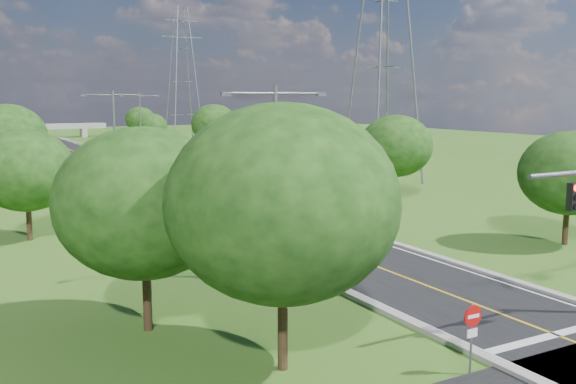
# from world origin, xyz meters

# --- Properties ---
(ground) EXTENTS (260.00, 260.00, 0.00)m
(ground) POSITION_xyz_m (0.00, 60.00, 0.00)
(ground) COLOR #325718
(ground) RESTS_ON ground
(road) EXTENTS (8.00, 150.00, 0.06)m
(road) POSITION_xyz_m (0.00, 66.00, 0.03)
(road) COLOR black
(road) RESTS_ON ground
(curb_left) EXTENTS (0.50, 150.00, 0.22)m
(curb_left) POSITION_xyz_m (-4.25, 66.00, 0.11)
(curb_left) COLOR gray
(curb_left) RESTS_ON ground
(curb_right) EXTENTS (0.50, 150.00, 0.22)m
(curb_right) POSITION_xyz_m (4.25, 66.00, 0.11)
(curb_right) COLOR gray
(curb_right) RESTS_ON ground
(do_not_enter_left) EXTENTS (0.76, 0.11, 2.50)m
(do_not_enter_left) POSITION_xyz_m (-5.60, -1.52, 1.77)
(do_not_enter_left) COLOR slate
(do_not_enter_left) RESTS_ON ground
(speed_limit_sign) EXTENTS (0.55, 0.09, 2.40)m
(speed_limit_sign) POSITION_xyz_m (5.20, 37.98, 1.60)
(speed_limit_sign) COLOR slate
(speed_limit_sign) RESTS_ON ground
(overpass) EXTENTS (30.00, 3.00, 3.20)m
(overpass) POSITION_xyz_m (0.00, 140.00, 2.41)
(overpass) COLOR gray
(overpass) RESTS_ON ground
(streetlight_near_left) EXTENTS (5.90, 0.25, 10.00)m
(streetlight_near_left) POSITION_xyz_m (-6.00, 12.00, 5.94)
(streetlight_near_left) COLOR slate
(streetlight_near_left) RESTS_ON ground
(streetlight_mid_left) EXTENTS (5.90, 0.25, 10.00)m
(streetlight_mid_left) POSITION_xyz_m (-6.00, 45.00, 5.94)
(streetlight_mid_left) COLOR slate
(streetlight_mid_left) RESTS_ON ground
(streetlight_far_right) EXTENTS (5.90, 0.25, 10.00)m
(streetlight_far_right) POSITION_xyz_m (6.00, 78.00, 5.94)
(streetlight_far_right) COLOR slate
(streetlight_far_right) RESTS_ON ground
(power_tower_near) EXTENTS (9.00, 6.40, 28.00)m
(power_tower_near) POSITION_xyz_m (22.00, 40.00, 14.01)
(power_tower_near) COLOR slate
(power_tower_near) RESTS_ON ground
(power_tower_far) EXTENTS (9.00, 6.40, 28.00)m
(power_tower_far) POSITION_xyz_m (26.00, 115.00, 14.01)
(power_tower_far) COLOR slate
(power_tower_far) RESTS_ON ground
(tree_la) EXTENTS (7.14, 7.14, 8.30)m
(tree_la) POSITION_xyz_m (-14.00, 8.00, 5.27)
(tree_la) COLOR black
(tree_la) RESTS_ON ground
(tree_lb) EXTENTS (6.30, 6.30, 7.33)m
(tree_lb) POSITION_xyz_m (-16.00, 28.00, 4.64)
(tree_lb) COLOR black
(tree_lb) RESTS_ON ground
(tree_lc) EXTENTS (7.56, 7.56, 8.79)m
(tree_lc) POSITION_xyz_m (-15.00, 50.00, 5.58)
(tree_lc) COLOR black
(tree_lc) RESTS_ON ground
(tree_lf) EXTENTS (7.98, 7.98, 9.28)m
(tree_lf) POSITION_xyz_m (-11.00, 2.00, 5.89)
(tree_lf) COLOR black
(tree_lf) RESTS_ON ground
(tree_ra) EXTENTS (6.30, 6.30, 7.33)m
(tree_ra) POSITION_xyz_m (14.00, 10.00, 4.64)
(tree_ra) COLOR black
(tree_ra) RESTS_ON ground
(tree_rb) EXTENTS (6.72, 6.72, 7.82)m
(tree_rb) POSITION_xyz_m (16.00, 30.00, 4.95)
(tree_rb) COLOR black
(tree_rb) RESTS_ON ground
(tree_rc) EXTENTS (5.88, 5.88, 6.84)m
(tree_rc) POSITION_xyz_m (15.00, 52.00, 4.33)
(tree_rc) COLOR black
(tree_rc) RESTS_ON ground
(tree_rd) EXTENTS (7.14, 7.14, 8.30)m
(tree_rd) POSITION_xyz_m (17.00, 76.00, 5.27)
(tree_rd) COLOR black
(tree_rd) RESTS_ON ground
(tree_re) EXTENTS (5.46, 5.46, 6.35)m
(tree_re) POSITION_xyz_m (14.50, 100.00, 4.02)
(tree_re) COLOR black
(tree_re) RESTS_ON ground
(tree_rf) EXTENTS (6.30, 6.30, 7.33)m
(tree_rf) POSITION_xyz_m (18.00, 120.00, 4.64)
(tree_rf) COLOR black
(tree_rf) RESTS_ON ground
(bus_outbound) EXTENTS (3.16, 9.65, 2.64)m
(bus_outbound) POSITION_xyz_m (0.80, 51.98, 1.38)
(bus_outbound) COLOR silver
(bus_outbound) RESTS_ON road
(bus_inbound) EXTENTS (4.18, 11.02, 3.00)m
(bus_inbound) POSITION_xyz_m (-0.80, 46.24, 1.56)
(bus_inbound) COLOR silver
(bus_inbound) RESTS_ON road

